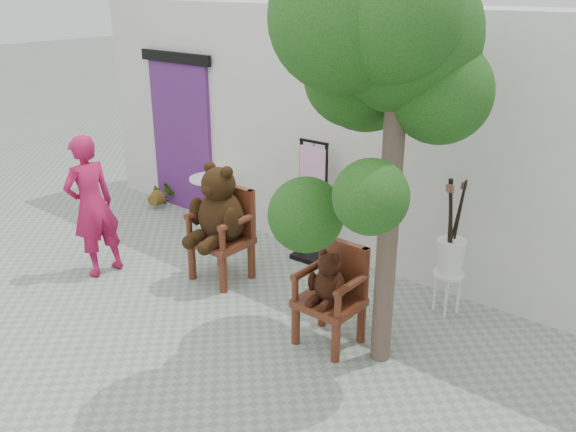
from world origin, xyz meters
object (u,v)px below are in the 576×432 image
(stool_bucket, at_px, (450,256))
(tree, at_px, (378,55))
(chair_big, at_px, (220,216))
(chair_small, at_px, (332,287))
(cafe_table, at_px, (212,195))
(person, at_px, (92,206))
(display_stand, at_px, (313,215))

(stool_bucket, height_order, tree, tree)
(stool_bucket, bearing_deg, tree, -104.69)
(chair_big, bearing_deg, stool_bucket, 21.69)
(stool_bucket, bearing_deg, chair_small, -116.32)
(chair_small, height_order, cafe_table, chair_small)
(person, height_order, display_stand, person)
(display_stand, xyz_separation_m, stool_bucket, (1.87, -0.14, 0.06))
(chair_small, height_order, person, person)
(display_stand, height_order, stool_bucket, display_stand)
(display_stand, relative_size, stool_bucket, 1.04)
(person, height_order, stool_bucket, person)
(cafe_table, bearing_deg, person, -90.50)
(chair_big, bearing_deg, tree, -4.89)
(chair_big, distance_m, person, 1.53)
(chair_small, height_order, display_stand, display_stand)
(chair_big, xyz_separation_m, display_stand, (0.49, 1.08, -0.19))
(chair_small, bearing_deg, display_stand, 133.06)
(chair_big, distance_m, display_stand, 1.20)
(stool_bucket, bearing_deg, cafe_table, 177.76)
(chair_big, height_order, stool_bucket, stool_bucket)
(person, distance_m, stool_bucket, 4.06)
(chair_big, bearing_deg, chair_small, -9.01)
(tree, bearing_deg, stool_bucket, 75.31)
(chair_small, relative_size, person, 0.60)
(tree, bearing_deg, display_stand, 141.50)
(person, height_order, cafe_table, person)
(display_stand, bearing_deg, chair_big, -116.86)
(chair_small, bearing_deg, cafe_table, 155.95)
(chair_small, xyz_separation_m, tree, (0.31, 0.10, 2.12))
(chair_big, bearing_deg, person, -148.79)
(chair_small, xyz_separation_m, person, (-3.06, -0.51, 0.23))
(tree, bearing_deg, person, -169.68)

